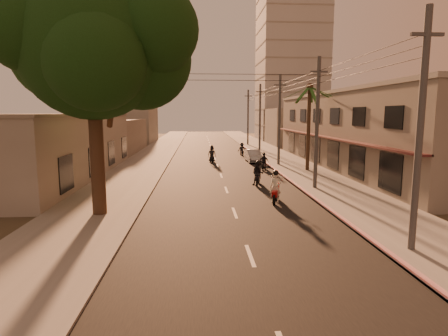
{
  "coord_description": "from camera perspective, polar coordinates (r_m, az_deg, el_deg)",
  "views": [
    {
      "loc": [
        -1.86,
        -17.17,
        5.25
      ],
      "look_at": [
        -0.25,
        6.73,
        1.73
      ],
      "focal_mm": 30.0,
      "sensor_mm": 36.0,
      "label": 1
    }
  ],
  "objects": [
    {
      "name": "sidewalk_left",
      "position": [
        37.96,
        -12.37,
        0.31
      ],
      "size": [
        5.0,
        140.0,
        0.12
      ],
      "primitive_type": "cube",
      "color": "slate",
      "rests_on": "ground"
    },
    {
      "name": "parked_car",
      "position": [
        40.51,
        4.48,
        1.84
      ],
      "size": [
        1.64,
        4.13,
        1.33
      ],
      "primitive_type": "imported",
      "rotation": [
        0.0,
        0.0,
        0.03
      ],
      "color": "#A5A8AD",
      "rests_on": "ground"
    },
    {
      "name": "broadleaf_tree",
      "position": [
        20.15,
        -18.28,
        17.16
      ],
      "size": [
        9.6,
        8.7,
        12.1
      ],
      "color": "black",
      "rests_on": "ground"
    },
    {
      "name": "curb_stripe",
      "position": [
        33.32,
        8.25,
        -0.62
      ],
      "size": [
        0.2,
        60.0,
        0.2
      ],
      "primitive_type": "cube",
      "color": "#AC1222",
      "rests_on": "ground"
    },
    {
      "name": "scooter_red",
      "position": [
        22.24,
        7.86,
        -3.08
      ],
      "size": [
        1.03,
        1.93,
        1.96
      ],
      "rotation": [
        0.0,
        0.0,
        -0.32
      ],
      "color": "black",
      "rests_on": "ground"
    },
    {
      "name": "road",
      "position": [
        37.59,
        -0.98,
        0.34
      ],
      "size": [
        10.0,
        140.0,
        0.02
      ],
      "primitive_type": "cube",
      "color": "black",
      "rests_on": "ground"
    },
    {
      "name": "scooter_far_b",
      "position": [
        46.43,
        2.75,
        2.82
      ],
      "size": [
        1.12,
        1.72,
        1.69
      ],
      "rotation": [
        0.0,
        0.0,
        0.08
      ],
      "color": "black",
      "rests_on": "ground"
    },
    {
      "name": "scooter_far_a",
      "position": [
        40.33,
        -1.86,
        2.06
      ],
      "size": [
        0.88,
        1.88,
        1.85
      ],
      "rotation": [
        0.0,
        0.0,
        0.03
      ],
      "color": "black",
      "rests_on": "ground"
    },
    {
      "name": "left_building",
      "position": [
        33.55,
        -25.06,
        3.04
      ],
      "size": [
        8.2,
        24.2,
        5.2
      ],
      "color": "#9B958C",
      "rests_on": "ground"
    },
    {
      "name": "filler_left_far",
      "position": [
        70.25,
        -13.91,
        6.69
      ],
      "size": [
        8.0,
        14.0,
        7.0
      ],
      "primitive_type": "cube",
      "color": "#9B958C",
      "rests_on": "ground"
    },
    {
      "name": "shophouse_row",
      "position": [
        38.6,
        20.43,
        5.46
      ],
      "size": [
        8.8,
        34.2,
        7.3
      ],
      "color": "gray",
      "rests_on": "ground"
    },
    {
      "name": "ground",
      "position": [
        18.06,
        2.25,
        -8.56
      ],
      "size": [
        160.0,
        160.0,
        0.0
      ],
      "primitive_type": "plane",
      "color": "#383023",
      "rests_on": "ground"
    },
    {
      "name": "filler_left_near",
      "position": [
        52.68,
        -17.23,
        4.67
      ],
      "size": [
        8.0,
        14.0,
        4.4
      ],
      "primitive_type": "cube",
      "color": "#9B958C",
      "rests_on": "ground"
    },
    {
      "name": "scooter_mid_a",
      "position": [
        27.45,
        5.19,
        -0.93
      ],
      "size": [
        1.17,
        1.83,
        1.84
      ],
      "rotation": [
        0.0,
        0.0,
        -0.26
      ],
      "color": "black",
      "rests_on": "ground"
    },
    {
      "name": "palm_tree",
      "position": [
        34.66,
        12.93,
        11.29
      ],
      "size": [
        5.0,
        5.0,
        8.2
      ],
      "color": "black",
      "rests_on": "ground"
    },
    {
      "name": "sidewalk_right",
      "position": [
        38.69,
        10.18,
        0.52
      ],
      "size": [
        5.0,
        140.0,
        0.12
      ],
      "primitive_type": "cube",
      "color": "slate",
      "rests_on": "ground"
    },
    {
      "name": "utility_poles",
      "position": [
        38.06,
        8.51,
        10.21
      ],
      "size": [
        1.2,
        48.26,
        9.0
      ],
      "color": "#38383A",
      "rests_on": "ground"
    },
    {
      "name": "filler_right",
      "position": [
        64.21,
        10.51,
        6.21
      ],
      "size": [
        8.0,
        14.0,
        6.0
      ],
      "primitive_type": "cube",
      "color": "#9B958C",
      "rests_on": "ground"
    },
    {
      "name": "distant_tower",
      "position": [
        75.83,
        10.13,
        14.86
      ],
      "size": [
        12.1,
        12.1,
        28.0
      ],
      "color": "#B7B5B2",
      "rests_on": "ground"
    },
    {
      "name": "scooter_mid_b",
      "position": [
        34.81,
        6.08,
        0.9
      ],
      "size": [
        1.15,
        1.64,
        1.67
      ],
      "rotation": [
        0.0,
        0.0,
        -0.32
      ],
      "color": "black",
      "rests_on": "ground"
    }
  ]
}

